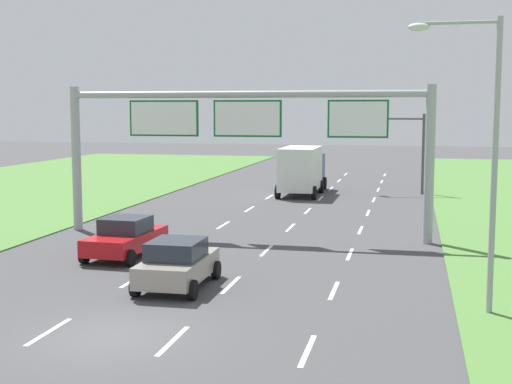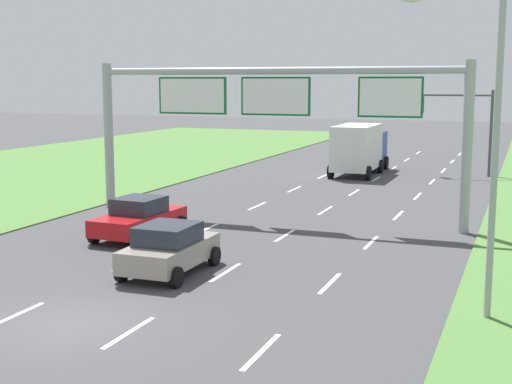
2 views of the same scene
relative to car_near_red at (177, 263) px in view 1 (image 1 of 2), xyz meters
The scene contains 10 objects.
ground_plane 5.33m from the car_near_red, 91.07° to the right, with size 200.00×200.00×0.00m, color #424244.
lane_dashes_inner_left 9.95m from the car_near_red, 100.75° to the left, with size 0.14×68.40×0.01m.
lane_dashes_inner_right 9.91m from the car_near_red, 80.37° to the left, with size 0.14×68.40×0.01m.
lane_dashes_slip 11.05m from the car_near_red, 62.12° to the left, with size 0.14×68.40×0.01m.
car_near_red is the anchor object (origin of this frame).
car_lead_silver 5.73m from the car_near_red, 129.90° to the left, with size 2.34×4.50×1.60m.
box_truck 26.83m from the car_near_red, 89.81° to the left, with size 2.70×7.38×3.32m.
sign_gantry 10.71m from the car_near_red, 90.22° to the left, with size 17.24×0.44×7.00m.
traffic_light_mast 29.38m from the car_near_red, 77.46° to the left, with size 4.76×0.49×5.60m.
street_lamp 10.43m from the car_near_red, ahead, with size 2.61×0.32×8.50m.
Camera 1 is at (7.67, -16.90, 5.95)m, focal length 50.00 mm.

